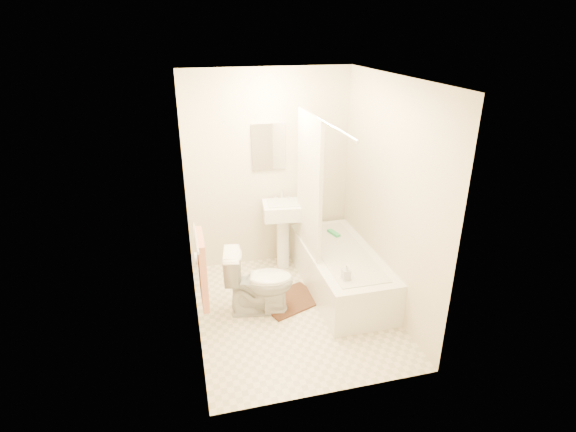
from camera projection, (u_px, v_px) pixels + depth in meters
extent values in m
plane|color=beige|center=(294.00, 310.00, 4.81)|extent=(2.40, 2.40, 0.00)
plane|color=white|center=(295.00, 78.00, 3.87)|extent=(2.40, 2.40, 0.00)
cube|color=beige|center=(269.00, 171.00, 5.41)|extent=(2.00, 0.02, 2.40)
cube|color=beige|center=(189.00, 217.00, 4.11)|extent=(0.02, 2.40, 2.40)
cube|color=beige|center=(389.00, 198.00, 4.56)|extent=(0.02, 2.40, 2.40)
cube|color=white|center=(269.00, 147.00, 5.27)|extent=(0.40, 0.03, 0.55)
cylinder|color=silver|center=(323.00, 121.00, 4.18)|extent=(0.03, 1.70, 0.03)
cube|color=silver|center=(309.00, 186.00, 4.84)|extent=(0.04, 0.80, 1.55)
cylinder|color=silver|center=(196.00, 238.00, 3.94)|extent=(0.02, 0.60, 0.02)
cube|color=#CC7266|center=(202.00, 269.00, 4.07)|extent=(0.06, 0.45, 0.66)
cylinder|color=white|center=(200.00, 258.00, 4.43)|extent=(0.11, 0.12, 0.12)
imported|color=silver|center=(259.00, 282.00, 4.68)|extent=(0.78, 0.52, 0.71)
cube|color=#532E24|center=(290.00, 300.00, 4.97)|extent=(0.77, 0.68, 0.02)
imported|color=silver|center=(346.00, 272.00, 4.45)|extent=(0.08, 0.08, 0.17)
cube|color=#2DAE5C|center=(334.00, 233.00, 5.43)|extent=(0.11, 0.21, 0.04)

